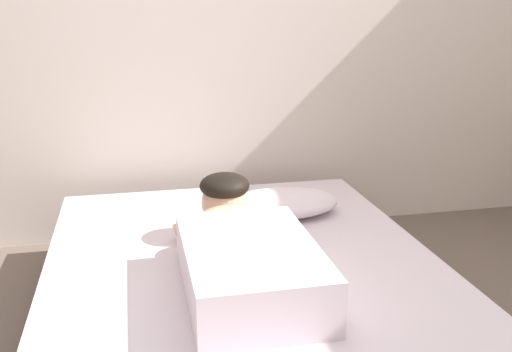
{
  "coord_description": "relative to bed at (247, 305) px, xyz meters",
  "views": [
    {
      "loc": [
        -0.64,
        -1.35,
        1.22
      ],
      "look_at": [
        -0.17,
        0.82,
        0.56
      ],
      "focal_mm": 40.42,
      "sensor_mm": 36.0,
      "label": 1
    }
  ],
  "objects": [
    {
      "name": "cell_phone",
      "position": [
        -0.09,
        -0.24,
        0.16
      ],
      "size": [
        0.07,
        0.14,
        0.01
      ],
      "primitive_type": "cube",
      "color": "black",
      "rests_on": "bed"
    },
    {
      "name": "bed",
      "position": [
        0.0,
        0.0,
        0.0
      ],
      "size": [
        1.49,
        1.98,
        0.31
      ],
      "color": "#4C4742",
      "rests_on": "ground"
    },
    {
      "name": "person_lying",
      "position": [
        -0.03,
        -0.07,
        0.26
      ],
      "size": [
        0.43,
        0.92,
        0.27
      ],
      "color": "silver",
      "rests_on": "bed"
    },
    {
      "name": "coffee_cup",
      "position": [
        0.18,
        0.47,
        0.19
      ],
      "size": [
        0.12,
        0.09,
        0.07
      ],
      "color": "white",
      "rests_on": "bed"
    },
    {
      "name": "pillow",
      "position": [
        0.26,
        0.49,
        0.21
      ],
      "size": [
        0.52,
        0.32,
        0.11
      ],
      "primitive_type": "ellipsoid",
      "color": "silver",
      "rests_on": "bed"
    }
  ]
}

